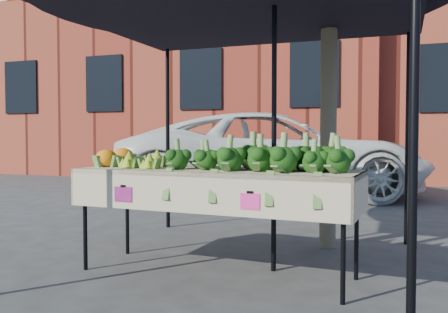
# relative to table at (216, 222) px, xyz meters

# --- Properties ---
(ground) EXTENTS (90.00, 90.00, 0.00)m
(ground) POSITION_rel_table_xyz_m (-0.06, 0.10, -0.45)
(ground) COLOR #2F2F31
(table) EXTENTS (2.44, 0.93, 0.90)m
(table) POSITION_rel_table_xyz_m (0.00, 0.00, 0.00)
(table) COLOR tan
(table) RESTS_ON ground
(canopy) EXTENTS (3.16, 3.16, 2.74)m
(canopy) POSITION_rel_table_xyz_m (0.08, 0.36, 0.92)
(canopy) COLOR black
(canopy) RESTS_ON ground
(broccoli_heap) EXTENTS (1.55, 0.58, 0.27)m
(broccoli_heap) POSITION_rel_table_xyz_m (0.36, 0.03, 0.58)
(broccoli_heap) COLOR black
(broccoli_heap) RESTS_ON table
(romanesco_cluster) EXTENTS (0.44, 0.48, 0.21)m
(romanesco_cluster) POSITION_rel_table_xyz_m (-0.66, -0.01, 0.55)
(romanesco_cluster) COLOR #ABBB2C
(romanesco_cluster) RESTS_ON table
(cauliflower_pair) EXTENTS (0.24, 0.44, 0.19)m
(cauliflower_pair) POSITION_rel_table_xyz_m (-1.03, 0.07, 0.54)
(cauliflower_pair) COLOR orange
(cauliflower_pair) RESTS_ON table
(vehicle) EXTENTS (2.47, 3.12, 5.91)m
(vehicle) POSITION_rel_table_xyz_m (-0.90, 5.41, 2.51)
(vehicle) COLOR white
(vehicle) RESTS_ON ground
(street_tree) EXTENTS (2.52, 2.52, 4.97)m
(street_tree) POSITION_rel_table_xyz_m (0.74, 1.36, 2.04)
(street_tree) COLOR #1E4C14
(street_tree) RESTS_ON ground
(building_left) EXTENTS (12.00, 8.00, 9.00)m
(building_left) POSITION_rel_table_xyz_m (-5.06, 12.10, 4.05)
(building_left) COLOR maroon
(building_left) RESTS_ON ground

